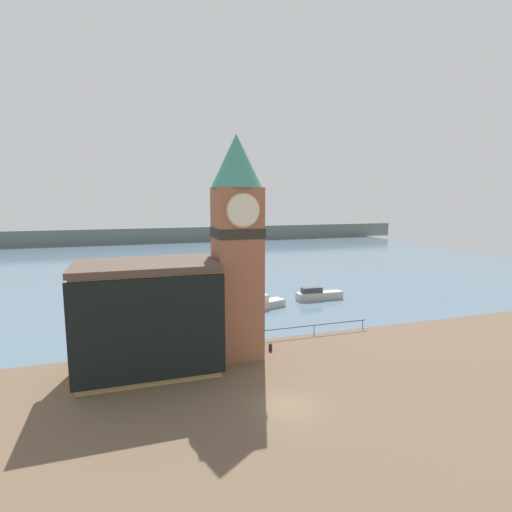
% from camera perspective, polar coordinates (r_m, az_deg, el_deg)
% --- Properties ---
extents(ground_plane, '(160.00, 160.00, 0.00)m').
position_cam_1_polar(ground_plane, '(30.70, 4.78, -20.55)').
color(ground_plane, brown).
extents(water, '(160.00, 120.00, 0.00)m').
position_cam_1_polar(water, '(99.90, -11.68, -0.46)').
color(water, slate).
rests_on(water, ground_plane).
extents(far_shoreline, '(180.00, 3.00, 5.00)m').
position_cam_1_polar(far_shoreline, '(139.19, -13.54, 2.92)').
color(far_shoreline, slate).
rests_on(far_shoreline, water).
extents(pier_railing, '(12.83, 0.08, 1.09)m').
position_cam_1_polar(pier_railing, '(44.66, 8.31, -9.87)').
color(pier_railing, '#333338').
rests_on(pier_railing, ground_plane).
extents(clock_tower, '(4.67, 4.67, 20.46)m').
position_cam_1_polar(clock_tower, '(36.62, -2.72, 2.07)').
color(clock_tower, '#935B42').
rests_on(clock_tower, ground_plane).
extents(pier_building, '(11.80, 7.60, 9.47)m').
position_cam_1_polar(pier_building, '(35.72, -15.21, -8.35)').
color(pier_building, tan).
rests_on(pier_building, ground_plane).
extents(boat_near, '(6.13, 3.77, 1.92)m').
position_cam_1_polar(boat_near, '(54.47, 1.05, -6.74)').
color(boat_near, '#B7B2A8').
rests_on(boat_near, water).
extents(boat_far, '(6.99, 1.92, 1.87)m').
position_cam_1_polar(boat_far, '(59.84, 8.85, -5.47)').
color(boat_far, '#B7B2A8').
rests_on(boat_far, water).
extents(mooring_bollard_near, '(0.36, 0.36, 0.73)m').
position_cam_1_polar(mooring_bollard_near, '(40.01, 2.07, -12.84)').
color(mooring_bollard_near, black).
rests_on(mooring_bollard_near, ground_plane).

